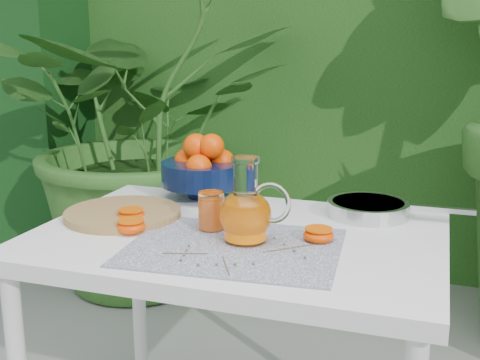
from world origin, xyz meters
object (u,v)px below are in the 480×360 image
(cutting_board, at_px, (123,214))
(juice_pitcher, at_px, (247,213))
(saute_pan, at_px, (369,208))
(fruit_bowl, at_px, (203,168))
(white_table, at_px, (237,263))

(cutting_board, distance_m, juice_pitcher, 0.39)
(juice_pitcher, bearing_deg, saute_pan, 51.68)
(fruit_bowl, height_order, juice_pitcher, juice_pitcher)
(cutting_board, distance_m, fruit_bowl, 0.30)
(juice_pitcher, relative_size, saute_pan, 0.53)
(cutting_board, bearing_deg, fruit_bowl, 64.66)
(white_table, relative_size, cutting_board, 3.21)
(juice_pitcher, height_order, saute_pan, juice_pitcher)
(cutting_board, bearing_deg, white_table, -4.00)
(white_table, bearing_deg, juice_pitcher, -55.34)
(white_table, distance_m, fruit_bowl, 0.40)
(fruit_bowl, xyz_separation_m, juice_pitcher, (0.25, -0.35, -0.02))
(saute_pan, bearing_deg, cutting_board, -160.18)
(cutting_board, bearing_deg, saute_pan, 19.82)
(juice_pitcher, xyz_separation_m, saute_pan, (0.25, 0.31, -0.05))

